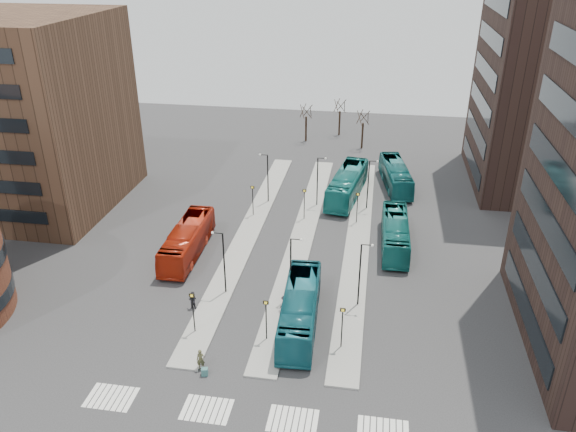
% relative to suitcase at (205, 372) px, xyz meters
% --- Properties ---
extents(island_left, '(2.50, 45.00, 0.15)m').
position_rel_suitcase_xyz_m(island_left, '(-1.88, 22.74, -0.23)').
color(island_left, gray).
rests_on(island_left, ground).
extents(island_mid, '(2.50, 45.00, 0.15)m').
position_rel_suitcase_xyz_m(island_mid, '(4.12, 22.74, -0.23)').
color(island_mid, gray).
rests_on(island_mid, ground).
extents(island_right, '(2.50, 45.00, 0.15)m').
position_rel_suitcase_xyz_m(island_right, '(10.12, 22.74, -0.23)').
color(island_right, gray).
rests_on(island_right, ground).
extents(suitcase, '(0.55, 0.48, 0.60)m').
position_rel_suitcase_xyz_m(suitcase, '(0.00, 0.00, 0.00)').
color(suitcase, navy).
rests_on(suitcase, ground).
extents(red_bus, '(2.91, 11.57, 3.21)m').
position_rel_suitcase_xyz_m(red_bus, '(-6.92, 17.02, 1.30)').
color(red_bus, '#AB220D').
rests_on(red_bus, ground).
extents(teal_bus_a, '(3.36, 11.92, 3.28)m').
position_rel_suitcase_xyz_m(teal_bus_a, '(6.09, 7.15, 1.34)').
color(teal_bus_a, '#145A68').
rests_on(teal_bus_a, ground).
extents(teal_bus_b, '(4.75, 12.86, 3.50)m').
position_rel_suitcase_xyz_m(teal_bus_b, '(8.14, 33.88, 1.45)').
color(teal_bus_b, '#16706D').
rests_on(teal_bus_b, ground).
extents(teal_bus_c, '(2.80, 11.20, 3.11)m').
position_rel_suitcase_xyz_m(teal_bus_c, '(13.94, 22.08, 1.25)').
color(teal_bus_c, '#136360').
rests_on(teal_bus_c, ground).
extents(teal_bus_d, '(4.52, 11.65, 3.16)m').
position_rel_suitcase_xyz_m(teal_bus_d, '(14.08, 38.22, 1.28)').
color(teal_bus_d, '#125C5E').
rests_on(teal_bus_d, ground).
extents(traveller, '(0.69, 0.53, 1.69)m').
position_rel_suitcase_xyz_m(traveller, '(-0.47, 0.64, 0.54)').
color(traveller, '#454329').
rests_on(traveller, ground).
extents(commuter_a, '(0.84, 0.69, 1.61)m').
position_rel_suitcase_xyz_m(commuter_a, '(-3.51, 8.07, 0.51)').
color(commuter_a, black).
rests_on(commuter_a, ground).
extents(commuter_b, '(0.70, 1.01, 1.59)m').
position_rel_suitcase_xyz_m(commuter_b, '(5.11, 8.23, 0.49)').
color(commuter_b, black).
rests_on(commuter_b, ground).
extents(commuter_c, '(1.05, 1.14, 1.54)m').
position_rel_suitcase_xyz_m(commuter_c, '(4.47, 8.87, 0.47)').
color(commuter_c, black).
rests_on(commuter_c, ground).
extents(crosswalk_stripes, '(22.35, 2.40, 0.01)m').
position_rel_suitcase_xyz_m(crosswalk_stripes, '(3.87, -3.26, -0.29)').
color(crosswalk_stripes, silver).
rests_on(crosswalk_stripes, ground).
extents(office_block, '(25.00, 20.12, 22.00)m').
position_rel_suitcase_xyz_m(office_block, '(-31.88, 26.72, 10.70)').
color(office_block, '#4D3323').
rests_on(office_block, ground).
extents(tower_far, '(20.12, 20.00, 30.00)m').
position_rel_suitcase_xyz_m(tower_far, '(34.10, 42.74, 14.70)').
color(tower_far, black).
rests_on(tower_far, ground).
extents(sign_poles, '(12.45, 22.12, 3.65)m').
position_rel_suitcase_xyz_m(sign_poles, '(3.72, 15.73, 2.11)').
color(sign_poles, black).
rests_on(sign_poles, ground).
extents(lamp_posts, '(14.04, 20.24, 6.12)m').
position_rel_suitcase_xyz_m(lamp_posts, '(4.76, 20.74, 3.28)').
color(lamp_posts, black).
rests_on(lamp_posts, ground).
extents(bare_trees, '(10.97, 8.14, 5.90)m').
position_rel_suitcase_xyz_m(bare_trees, '(4.79, 55.40, 2.42)').
color(bare_trees, black).
rests_on(bare_trees, ground).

